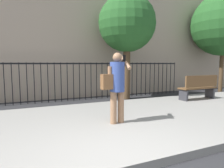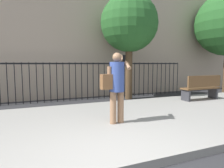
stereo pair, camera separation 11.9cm
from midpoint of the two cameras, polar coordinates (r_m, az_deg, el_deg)
sidewalk at (r=4.86m, az=-7.68°, el=-11.78°), size 28.00×4.40×0.15m
iron_fence at (r=8.28m, az=-14.38°, el=2.08°), size 12.03×0.04×1.60m
pedestrian_on_phone at (r=4.56m, az=1.90°, el=0.35°), size 0.67×0.49×1.65m
street_bench at (r=8.34m, az=24.86°, el=-0.81°), size 1.60×0.45×0.95m
street_tree_mid at (r=8.76m, az=5.41°, el=16.92°), size 2.44×2.44×4.47m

